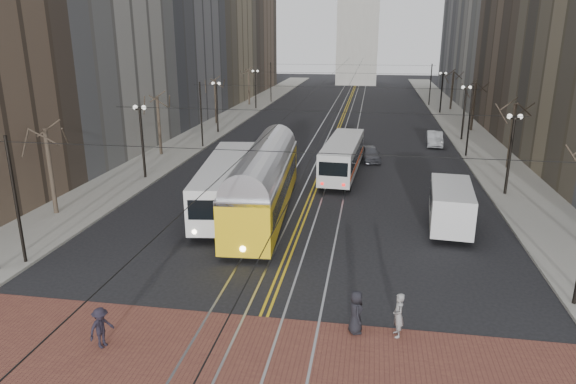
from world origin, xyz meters
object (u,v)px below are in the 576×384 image
(rear_bus, at_px, (343,158))
(pedestrian_b, at_px, (398,315))
(sedan_silver, at_px, (434,139))
(pedestrian_d, at_px, (101,328))
(cargo_van, at_px, (451,208))
(sedan_grey, at_px, (370,154))
(streetcar, at_px, (264,188))
(transit_bus, at_px, (226,186))
(pedestrian_a, at_px, (356,312))

(rear_bus, relative_size, pedestrian_b, 6.24)
(sedan_silver, xyz_separation_m, pedestrian_d, (-15.96, -38.88, 0.08))
(cargo_van, relative_size, pedestrian_b, 3.33)
(rear_bus, distance_m, sedan_grey, 5.94)
(cargo_van, relative_size, sedan_silver, 1.34)
(streetcar, bearing_deg, cargo_van, -6.87)
(sedan_silver, height_order, pedestrian_d, pedestrian_d)
(sedan_silver, distance_m, pedestrian_d, 42.03)
(sedan_silver, bearing_deg, pedestrian_b, -95.22)
(rear_bus, height_order, pedestrian_b, rear_bus)
(transit_bus, distance_m, pedestrian_b, 17.13)
(rear_bus, height_order, pedestrian_a, rear_bus)
(pedestrian_b, bearing_deg, pedestrian_a, -101.09)
(streetcar, distance_m, sedan_silver, 27.05)
(streetcar, bearing_deg, pedestrian_d, -104.62)
(sedan_grey, relative_size, pedestrian_b, 2.24)
(streetcar, bearing_deg, pedestrian_a, -67.31)
(sedan_silver, xyz_separation_m, pedestrian_a, (-6.74, -36.37, 0.16))
(rear_bus, bearing_deg, transit_bus, -122.62)
(cargo_van, distance_m, sedan_silver, 24.41)
(pedestrian_d, bearing_deg, rear_bus, 7.32)
(cargo_van, bearing_deg, streetcar, -178.31)
(streetcar, height_order, pedestrian_d, streetcar)
(rear_bus, xyz_separation_m, sedan_silver, (8.70, 13.27, -0.72))
(rear_bus, bearing_deg, sedan_silver, 60.16)
(cargo_van, xyz_separation_m, sedan_silver, (1.66, 24.34, -0.58))
(pedestrian_a, bearing_deg, pedestrian_d, 91.71)
(cargo_van, height_order, pedestrian_d, cargo_van)
(streetcar, bearing_deg, sedan_silver, 57.66)
(sedan_grey, bearing_deg, sedan_silver, 41.34)
(transit_bus, bearing_deg, cargo_van, -13.57)
(transit_bus, height_order, pedestrian_b, transit_bus)
(sedan_silver, relative_size, pedestrian_d, 2.77)
(pedestrian_b, bearing_deg, streetcar, -159.26)
(sedan_grey, bearing_deg, transit_bus, -130.26)
(pedestrian_d, bearing_deg, pedestrian_b, -53.80)
(rear_bus, distance_m, pedestrian_d, 26.62)
(streetcar, xyz_separation_m, rear_bus, (4.30, 10.42, -0.32))
(transit_bus, bearing_deg, streetcar, -23.78)
(pedestrian_b, bearing_deg, pedestrian_d, -88.03)
(pedestrian_b, bearing_deg, transit_bus, -152.90)
(cargo_van, bearing_deg, pedestrian_b, -101.15)
(transit_bus, relative_size, pedestrian_b, 7.19)
(streetcar, bearing_deg, transit_bus, 160.38)
(streetcar, distance_m, rear_bus, 11.28)
(streetcar, bearing_deg, sedan_grey, 64.16)
(transit_bus, relative_size, pedestrian_d, 8.03)
(streetcar, relative_size, sedan_silver, 3.41)
(sedan_grey, height_order, sedan_silver, sedan_silver)
(sedan_grey, height_order, pedestrian_a, pedestrian_a)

